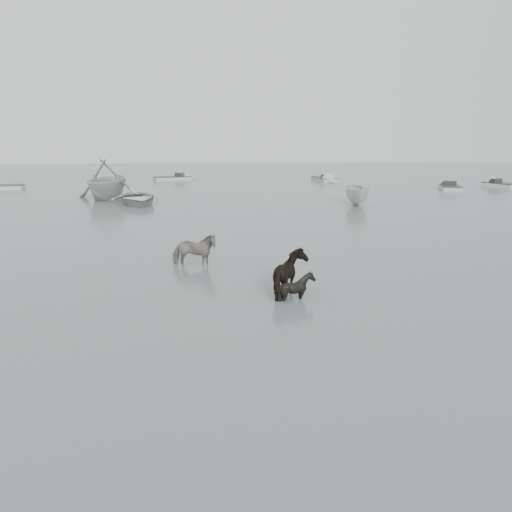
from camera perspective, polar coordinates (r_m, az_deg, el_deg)
The scene contains 11 objects.
ground at distance 16.58m, azimuth 2.57°, elevation -3.86°, with size 140.00×140.00×0.00m, color #4A5854.
pony_pinto at distance 19.55m, azimuth -7.10°, elevation 1.08°, with size 0.81×1.78×1.50m, color black.
pony_dark at distance 16.00m, azimuth 4.11°, elevation -1.59°, with size 1.58×1.35×1.59m, color black.
pony_black at distance 15.57m, azimuth 4.69°, elevation -2.89°, with size 0.92×1.04×1.14m, color black.
rowboat_lead at distance 37.43m, azimuth -13.46°, elevation 6.63°, with size 3.69×5.16×1.07m, color #B0B1AC.
rowboat_trail at distance 40.89m, azimuth -16.67°, elevation 8.53°, with size 5.25×6.09×3.21m, color #AEB0AE.
boat_small at distance 36.71m, azimuth 11.51°, elevation 6.96°, with size 1.49×3.95×1.53m, color beige.
skiff_port at distance 48.75m, azimuth 21.34°, elevation 7.50°, with size 4.47×1.60×0.75m, color #ABAEAB, non-canonical shape.
skiff_mid at distance 54.28m, azimuth 7.82°, elevation 8.89°, with size 5.46×1.60×0.75m, color #A9ACA9, non-canonical shape.
skiff_star at distance 53.27m, azimuth 26.22°, elevation 7.50°, with size 4.41×1.60×0.75m, color silver, non-canonical shape.
skiff_far at distance 55.76m, azimuth -9.53°, elevation 8.96°, with size 5.50×1.60×0.75m, color #AAADAB, non-canonical shape.
Camera 1 is at (-1.57, -15.71, 5.08)m, focal length 35.00 mm.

